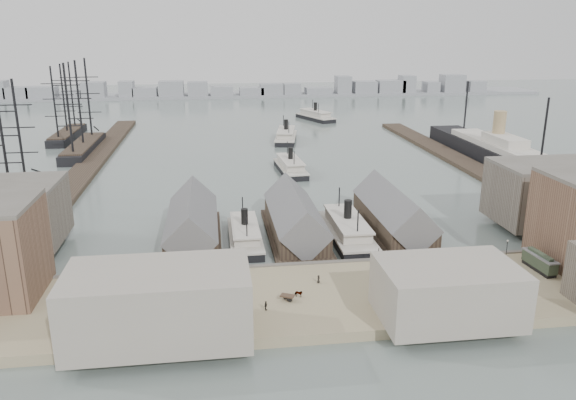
{
  "coord_description": "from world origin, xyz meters",
  "views": [
    {
      "loc": [
        -20.2,
        -117.44,
        51.4
      ],
      "look_at": [
        0.0,
        30.0,
        6.0
      ],
      "focal_mm": 35.0,
      "sensor_mm": 36.0,
      "label": 1
    }
  ],
  "objects": [
    {
      "name": "pedestrian_6",
      "position": [
        18.07,
        -9.39,
        2.8
      ],
      "size": [
        0.92,
        0.98,
        1.6
      ],
      "primitive_type": "imported",
      "rotation": [
        0.0,
        0.0,
        1.03
      ],
      "color": "black",
      "rests_on": "quay"
    },
    {
      "name": "east_wharf",
      "position": [
        78.0,
        90.0,
        0.8
      ],
      "size": [
        10.0,
        180.0,
        1.6
      ],
      "primitive_type": "cube",
      "color": "#2D231C",
      "rests_on": "ground"
    },
    {
      "name": "sailing_ship_near",
      "position": [
        -80.16,
        44.8,
        2.72
      ],
      "size": [
        9.0,
        61.99,
        36.99
      ],
      "color": "black",
      "rests_on": "ground"
    },
    {
      "name": "warehouse_east_back",
      "position": [
        68.0,
        15.0,
        9.5
      ],
      "size": [
        28.0,
        20.0,
        15.0
      ],
      "primitive_type": "cube",
      "color": "#60564C",
      "rests_on": "east_land"
    },
    {
      "name": "lamp_post_near_e",
      "position": [
        15.0,
        -7.0,
        4.71
      ],
      "size": [
        0.44,
        0.44,
        3.92
      ],
      "color": "black",
      "rests_on": "quay"
    },
    {
      "name": "horse_cart_right",
      "position": [
        26.17,
        -24.01,
        2.81
      ],
      "size": [
        4.8,
        2.44,
        1.61
      ],
      "rotation": [
        0.0,
        0.0,
        1.77
      ],
      "color": "black",
      "rests_on": "quay"
    },
    {
      "name": "pedestrian_2",
      "position": [
        -14.86,
        -13.25,
        2.91
      ],
      "size": [
        1.35,
        1.22,
        1.81
      ],
      "primitive_type": "imported",
      "rotation": [
        0.0,
        0.0,
        3.74
      ],
      "color": "black",
      "rests_on": "quay"
    },
    {
      "name": "seawall",
      "position": [
        0.0,
        -5.2,
        1.15
      ],
      "size": [
        180.0,
        1.2,
        2.3
      ],
      "primitive_type": "cube",
      "color": "#59544C",
      "rests_on": "ground"
    },
    {
      "name": "ferry_open_far",
      "position": [
        40.63,
        207.9,
        2.56
      ],
      "size": [
        20.11,
        31.83,
        10.94
      ],
      "rotation": [
        0.0,
        0.0,
        0.39
      ],
      "color": "black",
      "rests_on": "ground"
    },
    {
      "name": "warehouse_west_back",
      "position": [
        -70.0,
        18.0,
        9.0
      ],
      "size": [
        26.0,
        20.0,
        14.0
      ],
      "primitive_type": "cube",
      "color": "#60564C",
      "rests_on": "west_land"
    },
    {
      "name": "street_bldg_west",
      "position": [
        -30.0,
        -32.0,
        8.0
      ],
      "size": [
        30.0,
        16.0,
        12.0
      ],
      "primitive_type": "cube",
      "color": "gray",
      "rests_on": "quay"
    },
    {
      "name": "ferry_shed_west",
      "position": [
        -26.0,
        16.88,
        4.64
      ],
      "size": [
        14.0,
        42.0,
        12.6
      ],
      "color": "#2D231C",
      "rests_on": "ground"
    },
    {
      "name": "pedestrian_8",
      "position": [
        33.09,
        -12.28,
        2.82
      ],
      "size": [
        1.04,
        0.8,
        1.65
      ],
      "primitive_type": "imported",
      "rotation": [
        0.0,
        0.0,
        5.81
      ],
      "color": "black",
      "rests_on": "quay"
    },
    {
      "name": "pedestrian_5",
      "position": [
        13.3,
        -16.98,
        2.79
      ],
      "size": [
        0.53,
        0.65,
        1.58
      ],
      "primitive_type": "imported",
      "rotation": [
        0.0,
        0.0,
        1.36
      ],
      "color": "black",
      "rests_on": "quay"
    },
    {
      "name": "lamp_post_near_w",
      "position": [
        -15.0,
        -7.0,
        4.71
      ],
      "size": [
        0.44,
        0.44,
        3.92
      ],
      "color": "black",
      "rests_on": "quay"
    },
    {
      "name": "lamp_post_far_w",
      "position": [
        -45.0,
        -7.0,
        4.71
      ],
      "size": [
        0.44,
        0.44,
        3.92
      ],
      "color": "black",
      "rests_on": "quay"
    },
    {
      "name": "ocean_steamer",
      "position": [
        92.0,
        88.53,
        4.48
      ],
      "size": [
        14.24,
        104.06,
        20.81
      ],
      "color": "black",
      "rests_on": "ground"
    },
    {
      "name": "tram",
      "position": [
        48.01,
        -15.25,
        3.75
      ],
      "size": [
        3.19,
        9.78,
        3.42
      ],
      "rotation": [
        0.0,
        0.0,
        0.07
      ],
      "color": "black",
      "rests_on": "quay"
    },
    {
      "name": "ferry_open_mid",
      "position": [
        14.89,
        145.65,
        2.57
      ],
      "size": [
        14.75,
        31.91,
        10.98
      ],
      "rotation": [
        0.0,
        0.0,
        -0.19
      ],
      "color": "black",
      "rests_on": "ground"
    },
    {
      "name": "pedestrian_3",
      "position": [
        -11.67,
        -25.19,
        2.91
      ],
      "size": [
        0.92,
        1.14,
        1.82
      ],
      "primitive_type": "imported",
      "rotation": [
        0.0,
        0.0,
        1.05
      ],
      "color": "black",
      "rests_on": "quay"
    },
    {
      "name": "sailing_ship_far",
      "position": [
        -90.16,
        166.07,
        2.59
      ],
      "size": [
        8.72,
        48.43,
        35.84
      ],
      "color": "black",
      "rests_on": "ground"
    },
    {
      "name": "sailing_ship_mid",
      "position": [
        -75.66,
        131.97,
        2.8
      ],
      "size": [
        9.52,
        54.98,
        39.12
      ],
      "color": "black",
      "rests_on": "ground"
    },
    {
      "name": "horse_cart_center",
      "position": [
        -5.82,
        -21.27,
        2.76
      ],
      "size": [
        4.75,
        3.16,
        1.43
      ],
      "rotation": [
        0.0,
        0.0,
        1.1
      ],
      "color": "black",
      "rests_on": "quay"
    },
    {
      "name": "pedestrian_4",
      "position": [
        0.08,
        -15.09,
        2.84
      ],
      "size": [
        0.69,
        0.91,
        1.68
      ],
      "primitive_type": "imported",
      "rotation": [
        0.0,
        0.0,
        1.36
      ],
      "color": "black",
      "rests_on": "quay"
    },
    {
      "name": "pedestrian_0",
      "position": [
        -51.24,
        -14.49,
        2.87
      ],
      "size": [
        0.78,
        0.74,
        1.74
      ],
      "primitive_type": "imported",
      "rotation": [
        0.0,
        0.0,
        5.66
      ],
      "color": "black",
      "rests_on": "quay"
    },
    {
      "name": "horse_cart_left",
      "position": [
        -36.4,
        -15.79,
        2.83
      ],
      "size": [
        4.76,
        1.82,
        1.65
      ],
      "rotation": [
        0.0,
        0.0,
        1.66
      ],
      "color": "black",
      "rests_on": "quay"
    },
    {
      "name": "pedestrian_9",
      "position": [
        50.44,
        -21.94,
        2.81
      ],
      "size": [
        0.88,
        0.66,
        1.62
      ],
      "primitive_type": "imported",
      "rotation": [
        0.0,
        0.0,
        2.94
      ],
      "color": "black",
      "rests_on": "quay"
    },
    {
      "name": "ferry_open_near",
      "position": [
        8.46,
        84.73,
        2.34
      ],
      "size": [
        10.03,
        28.38,
        9.98
      ],
      "rotation": [
        0.0,
        0.0,
        0.06
      ],
      "color": "black",
      "rests_on": "ground"
    },
    {
      "name": "street_bldg_center",
      "position": [
        20.0,
        -32.0,
        7.0
      ],
      "size": [
        24.0,
        16.0,
        10.0
      ],
      "primitive_type": "cube",
      "color": "gray",
      "rests_on": "quay"
    },
    {
      "name": "west_wharf",
      "position": [
        -68.0,
        100.0,
        0.8
      ],
      "size": [
        10.0,
        220.0,
        1.6
      ],
      "primitive_type": "cube",
      "color": "#2D231C",
      "rests_on": "ground"
    },
    {
      "name": "pedestrian_11",
      "position": [
        -40.66,
        -19.8,
        2.9
      ],
      "size": [
        0.74,
        1.14,
        1.81
      ],
      "primitive_type": "imported",
      "rotation": [
        0.0,
        0.0,
        4.4
      ],
      "color": "black",
      "rests_on": "quay"
    },
    {
      "name": "pedestrian_1",
      "position": [
        -43.37,
        -23.43,
        2.8
      ],
      "size": [
        0.91,
        0.97,
        1.59
      ],
      "primitive_type": "imported",
      "rotation": [
        0.0,
        0.0,
        1.06
      ],
      "color": "black",
      "rests_on": "quay"
    },
    {
      "name": "far_shore",
      "position": [
        -2.07,
        334.14,
        3.91
      ],
      "size": [
        500.0,
        40.0,
        15.72
      ],
      "color": "gray",
      "rests_on": "ground"
    },
    {
      "name": "quay",
      "position": [
        0.0,
        -20.0,
        1.0
      ],
      "size": [
        180.0,
        30.0,
        2.0
      ],
      "primitive_type": "cube",
      "color": "gray",
      "rests_on": "ground"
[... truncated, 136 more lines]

